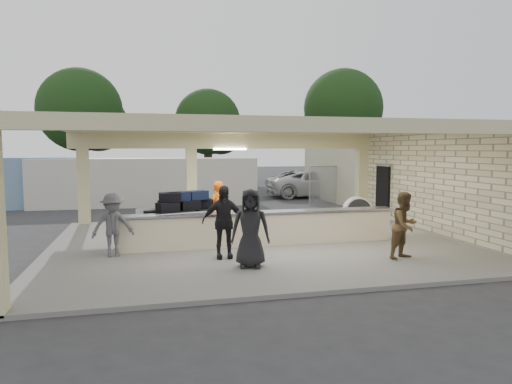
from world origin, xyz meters
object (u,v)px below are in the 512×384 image
object	(u,v)px
baggage_handler	(217,209)
container_white	(147,182)
passenger_b	(223,222)
car_dark	(305,182)
luggage_cart	(184,214)
passenger_a	(405,225)
car_white_b	(408,182)
drum_fan	(357,211)
passenger_c	(113,225)
car_white_a	(314,184)
baggage_counter	(261,228)
passenger_d	(250,228)

from	to	relation	value
baggage_handler	container_white	world-z (taller)	container_white
passenger_b	car_dark	world-z (taller)	passenger_b
passenger_b	car_dark	size ratio (longest dim) A/B	0.42
luggage_cart	car_dark	xyz separation A→B (m)	(9.11, 14.76, -0.21)
passenger_a	car_white_b	world-z (taller)	passenger_a
drum_fan	passenger_c	distance (m)	8.47
passenger_b	car_dark	bearing A→B (deg)	67.11
baggage_handler	car_white_a	xyz separation A→B (m)	(7.71, 11.62, -0.19)
baggage_counter	car_dark	bearing A→B (deg)	66.18
baggage_counter	car_white_a	distance (m)	14.68
container_white	baggage_counter	bearing A→B (deg)	-72.82
passenger_d	car_white_a	bearing A→B (deg)	77.37
passenger_c	car_white_a	distance (m)	17.32
luggage_cart	car_white_b	distance (m)	20.85
drum_fan	passenger_d	size ratio (longest dim) A/B	0.60
car_dark	container_white	size ratio (longest dim) A/B	0.40
drum_fan	car_dark	distance (m)	14.13
passenger_b	passenger_d	size ratio (longest dim) A/B	1.00
passenger_d	car_dark	distance (m)	19.76
baggage_counter	drum_fan	world-z (taller)	drum_fan
baggage_counter	car_white_b	distance (m)	19.97
luggage_cart	car_dark	distance (m)	17.35
drum_fan	car_white_a	world-z (taller)	car_white_a
car_dark	passenger_c	bearing A→B (deg)	164.66
car_white_b	container_white	xyz separation A→B (m)	(-16.99, -3.12, 0.50)
baggage_counter	luggage_cart	world-z (taller)	luggage_cart
luggage_cart	baggage_handler	world-z (taller)	baggage_handler
baggage_handler	car_white_a	bearing A→B (deg)	-172.74
passenger_d	car_dark	xyz separation A→B (m)	(7.83, 18.14, -0.29)
car_white_a	passenger_d	bearing A→B (deg)	154.59
passenger_a	car_white_a	distance (m)	15.95
baggage_counter	luggage_cart	xyz separation A→B (m)	(-2.15, 1.01, 0.36)
container_white	passenger_a	bearing A→B (deg)	-63.92
passenger_a	container_white	size ratio (longest dim) A/B	0.15
baggage_counter	car_white_b	world-z (taller)	car_white_b
passenger_c	car_white_b	bearing A→B (deg)	25.71
passenger_b	passenger_d	distance (m)	1.14
baggage_handler	passenger_b	world-z (taller)	passenger_b
luggage_cart	car_white_a	distance (m)	14.94
luggage_cart	car_dark	world-z (taller)	luggage_cart
passenger_a	passenger_c	xyz separation A→B (m)	(-7.23, 1.97, -0.03)
car_white_b	car_dark	world-z (taller)	car_dark
passenger_c	car_white_b	distance (m)	23.31
baggage_counter	drum_fan	distance (m)	4.46
passenger_c	container_white	bearing A→B (deg)	71.49
luggage_cart	passenger_c	size ratio (longest dim) A/B	1.78
car_white_b	car_dark	distance (m)	6.96
luggage_cart	passenger_a	xyz separation A→B (m)	(5.28, -3.48, 0.00)
baggage_counter	passenger_d	xyz separation A→B (m)	(-0.87, -2.37, 0.44)
luggage_cart	passenger_d	size ratio (longest dim) A/B	1.58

